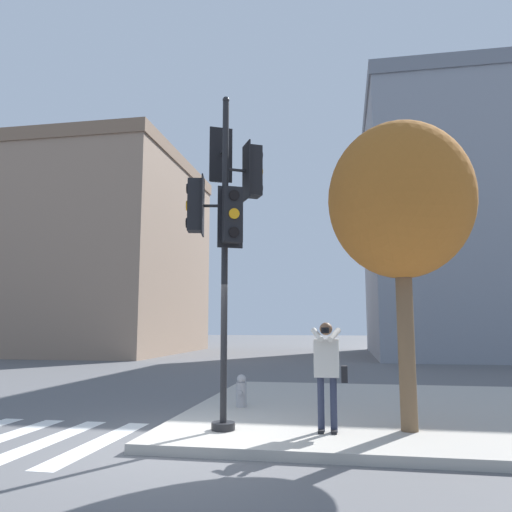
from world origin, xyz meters
The scene contains 7 objects.
ground_plane centered at (0.00, 0.00, 0.00)m, with size 160.00×160.00×0.00m, color #5B5B5E.
sidewalk_corner centered at (3.50, 3.50, 0.07)m, with size 8.00×8.00×0.15m.
traffic_signal_pole centered at (0.65, 0.69, 3.84)m, with size 1.29×1.27×5.68m.
person_photographer centered at (2.34, 0.79, 1.18)m, with size 0.58×0.54×1.72m.
street_tree centered at (3.61, 1.10, 3.91)m, with size 2.43×2.43×5.13m.
fire_hydrant centered at (0.49, 2.94, 0.47)m, with size 0.21×0.27×0.66m.
building_left centered at (-13.51, 23.53, 6.49)m, with size 11.64×13.70×12.95m.
Camera 1 is at (2.63, -7.46, 1.83)m, focal length 35.00 mm.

